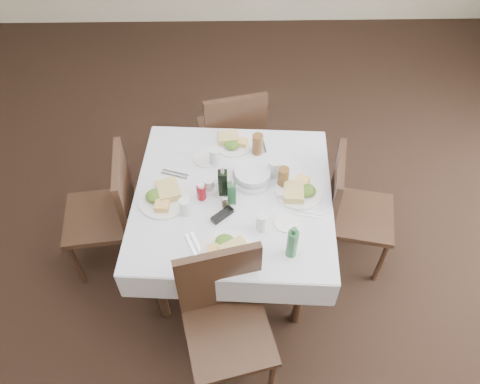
{
  "coord_description": "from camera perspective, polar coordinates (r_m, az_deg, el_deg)",
  "views": [
    {
      "loc": [
        -0.09,
        -1.8,
        2.95
      ],
      "look_at": [
        -0.06,
        0.05,
        0.8
      ],
      "focal_mm": 35.0,
      "sensor_mm": 36.0,
      "label": 1
    }
  ],
  "objects": [
    {
      "name": "ground_plane",
      "position": [
        3.46,
        0.95,
        -9.33
      ],
      "size": [
        7.0,
        7.0,
        0.0
      ],
      "primitive_type": "plane",
      "color": "black"
    },
    {
      "name": "room_shell",
      "position": [
        2.19,
        1.54,
        14.76
      ],
      "size": [
        6.04,
        7.04,
        2.8
      ],
      "color": "#BFB499",
      "rests_on": "ground"
    },
    {
      "name": "dining_table",
      "position": [
        2.94,
        -0.85,
        -1.39
      ],
      "size": [
        1.29,
        1.29,
        0.76
      ],
      "color": "black",
      "rests_on": "ground"
    },
    {
      "name": "chair_north",
      "position": [
        3.59,
        -0.89,
        7.28
      ],
      "size": [
        0.54,
        0.54,
        0.96
      ],
      "color": "black",
      "rests_on": "ground"
    },
    {
      "name": "chair_south",
      "position": [
        2.66,
        -1.88,
        -14.5
      ],
      "size": [
        0.56,
        0.56,
        0.98
      ],
      "color": "black",
      "rests_on": "ground"
    },
    {
      "name": "chair_east",
      "position": [
        3.2,
        13.12,
        -1.7
      ],
      "size": [
        0.52,
        0.52,
        0.92
      ],
      "color": "black",
      "rests_on": "ground"
    },
    {
      "name": "chair_west",
      "position": [
        3.2,
        -15.47,
        -1.86
      ],
      "size": [
        0.5,
        0.5,
        0.96
      ],
      "color": "black",
      "rests_on": "ground"
    },
    {
      "name": "meal_north",
      "position": [
        3.17,
        -0.96,
        6.14
      ],
      "size": [
        0.26,
        0.26,
        0.06
      ],
      "color": "white",
      "rests_on": "dining_table"
    },
    {
      "name": "meal_south",
      "position": [
        2.6,
        -1.51,
        -7.04
      ],
      "size": [
        0.3,
        0.3,
        0.06
      ],
      "color": "white",
      "rests_on": "dining_table"
    },
    {
      "name": "meal_east",
      "position": [
        2.88,
        7.2,
        0.18
      ],
      "size": [
        0.29,
        0.29,
        0.06
      ],
      "color": "white",
      "rests_on": "dining_table"
    },
    {
      "name": "meal_west",
      "position": [
        2.87,
        -9.29,
        -0.54
      ],
      "size": [
        0.31,
        0.31,
        0.07
      ],
      "color": "white",
      "rests_on": "dining_table"
    },
    {
      "name": "side_plate_a",
      "position": [
        3.09,
        -4.03,
        4.19
      ],
      "size": [
        0.18,
        0.18,
        0.01
      ],
      "color": "white",
      "rests_on": "dining_table"
    },
    {
      "name": "side_plate_b",
      "position": [
        2.74,
        5.68,
        -3.79
      ],
      "size": [
        0.14,
        0.14,
        0.01
      ],
      "color": "white",
      "rests_on": "dining_table"
    },
    {
      "name": "water_n",
      "position": [
        3.01,
        -3.13,
        4.31
      ],
      "size": [
        0.07,
        0.07,
        0.13
      ],
      "color": "silver",
      "rests_on": "dining_table"
    },
    {
      "name": "water_s",
      "position": [
        2.67,
        2.71,
        -3.67
      ],
      "size": [
        0.07,
        0.07,
        0.12
      ],
      "color": "silver",
      "rests_on": "dining_table"
    },
    {
      "name": "water_e",
      "position": [
        2.94,
        4.18,
        2.81
      ],
      "size": [
        0.07,
        0.07,
        0.13
      ],
      "color": "silver",
      "rests_on": "dining_table"
    },
    {
      "name": "water_w",
      "position": [
        2.76,
        -6.77,
        -1.81
      ],
      "size": [
        0.06,
        0.06,
        0.11
      ],
      "color": "silver",
      "rests_on": "dining_table"
    },
    {
      "name": "iced_tea_a",
      "position": [
        3.08,
        2.15,
        5.85
      ],
      "size": [
        0.07,
        0.07,
        0.15
      ],
      "color": "brown",
      "rests_on": "dining_table"
    },
    {
      "name": "iced_tea_b",
      "position": [
        2.89,
        5.29,
        1.82
      ],
      "size": [
        0.07,
        0.07,
        0.14
      ],
      "color": "brown",
      "rests_on": "dining_table"
    },
    {
      "name": "bread_basket",
      "position": [
        2.93,
        1.53,
        2.02
      ],
      "size": [
        0.25,
        0.25,
        0.08
      ],
      "color": "silver",
      "rests_on": "dining_table"
    },
    {
      "name": "oil_cruet_dark",
      "position": [
        2.81,
        -2.11,
        1.24
      ],
      "size": [
        0.06,
        0.06,
        0.23
      ],
      "color": "black",
      "rests_on": "dining_table"
    },
    {
      "name": "oil_cruet_green",
      "position": [
        2.77,
        -1.01,
        -0.03
      ],
      "size": [
        0.05,
        0.05,
        0.2
      ],
      "color": "#266335",
      "rests_on": "dining_table"
    },
    {
      "name": "ketchup_bottle",
      "position": [
        2.82,
        -4.74,
        0.05
      ],
      "size": [
        0.06,
        0.06,
        0.12
      ],
      "color": "maroon",
      "rests_on": "dining_table"
    },
    {
      "name": "salt_shaker",
      "position": [
        2.84,
        -2.92,
        -0.04
      ],
      "size": [
        0.03,
        0.03,
        0.07
      ],
      "color": "white",
      "rests_on": "dining_table"
    },
    {
      "name": "pepper_shaker",
      "position": [
        2.78,
        -1.84,
        -1.23
      ],
      "size": [
        0.04,
        0.04,
        0.08
      ],
      "color": "#433826",
      "rests_on": "dining_table"
    },
    {
      "name": "coffee_mug",
      "position": [
        2.88,
        -3.76,
        0.91
      ],
      "size": [
        0.12,
        0.11,
        0.08
      ],
      "color": "white",
      "rests_on": "dining_table"
    },
    {
      "name": "sunglasses",
      "position": [
        2.75,
        -2.18,
        -2.81
      ],
      "size": [
        0.14,
        0.13,
        0.03
      ],
      "color": "black",
      "rests_on": "dining_table"
    },
    {
      "name": "green_bottle",
      "position": [
        2.54,
        6.39,
        -6.2
      ],
      "size": [
        0.06,
        0.06,
        0.23
      ],
      "color": "#266335",
      "rests_on": "dining_table"
    },
    {
      "name": "sugar_caddy",
      "position": [
        2.85,
        5.65,
        -0.4
      ],
      "size": [
        0.1,
        0.07,
        0.05
      ],
      "color": "white",
      "rests_on": "dining_table"
    },
    {
      "name": "cutlery_n",
      "position": [
        3.18,
        2.63,
        5.85
      ],
      "size": [
        0.06,
        0.18,
        0.01
      ],
      "color": "silver",
      "rests_on": "dining_table"
    },
    {
      "name": "cutlery_s",
      "position": [
        2.64,
        -5.47,
        -6.71
      ],
      "size": [
        0.13,
        0.21,
        0.01
      ],
      "color": "silver",
      "rests_on": "dining_table"
    },
    {
      "name": "cutlery_e",
      "position": [
        2.8,
        8.45,
        -2.67
      ],
      "size": [
        0.16,
        0.07,
        0.01
      ],
      "color": "silver",
      "rests_on": "dining_table"
    },
    {
      "name": "cutlery_w",
      "position": [
        3.01,
        -7.97,
        2.15
      ],
      "size": [
        0.18,
        0.1,
        0.01
      ],
      "color": "silver",
      "rests_on": "dining_table"
    }
  ]
}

